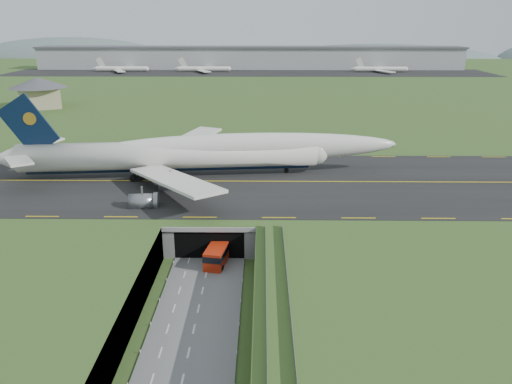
{
  "coord_description": "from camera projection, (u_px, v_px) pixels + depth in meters",
  "views": [
    {
      "loc": [
        9.03,
        -69.63,
        39.07
      ],
      "look_at": [
        7.84,
        20.0,
        8.18
      ],
      "focal_mm": 35.0,
      "sensor_mm": 36.0,
      "label": 1
    }
  ],
  "objects": [
    {
      "name": "trench_road",
      "position": [
        199.0,
        307.0,
        71.55
      ],
      "size": [
        12.0,
        75.0,
        0.2
      ],
      "primitive_type": "cube",
      "color": "slate",
      "rests_on": "ground"
    },
    {
      "name": "guideway",
      "position": [
        278.0,
        323.0,
        58.73
      ],
      "size": [
        3.0,
        53.0,
        7.05
      ],
      "color": "#A8A8A3",
      "rests_on": "ground"
    },
    {
      "name": "ground",
      "position": [
        205.0,
        282.0,
        78.67
      ],
      "size": [
        900.0,
        900.0,
        0.0
      ],
      "primitive_type": "plane",
      "color": "#3E5D25",
      "rests_on": "ground"
    },
    {
      "name": "jumbo_jet",
      "position": [
        199.0,
        153.0,
        110.44
      ],
      "size": [
        90.06,
        58.47,
        19.44
      ],
      "rotation": [
        0.0,
        0.0,
        0.1
      ],
      "color": "white",
      "rests_on": "ground"
    },
    {
      "name": "shuttle_tram",
      "position": [
        218.0,
        254.0,
        84.21
      ],
      "size": [
        4.38,
        8.45,
        3.27
      ],
      "rotation": [
        0.0,
        0.0,
        -0.17
      ],
      "color": "#B9240C",
      "rests_on": "ground"
    },
    {
      "name": "service_building",
      "position": [
        39.0,
        90.0,
        197.23
      ],
      "size": [
        29.19,
        29.19,
        12.0
      ],
      "rotation": [
        0.0,
        0.0,
        0.43
      ],
      "color": "tan",
      "rests_on": "ground"
    },
    {
      "name": "cargo_terminal",
      "position": [
        250.0,
        57.0,
        357.18
      ],
      "size": [
        320.0,
        67.0,
        15.6
      ],
      "color": "#B2B2B2",
      "rests_on": "ground"
    },
    {
      "name": "airfield_deck",
      "position": [
        204.0,
        265.0,
        77.69
      ],
      "size": [
        800.0,
        800.0,
        6.0
      ],
      "primitive_type": "cube",
      "color": "gray",
      "rests_on": "ground"
    },
    {
      "name": "distant_hills",
      "position": [
        320.0,
        67.0,
        485.67
      ],
      "size": [
        700.0,
        91.0,
        60.0
      ],
      "color": "slate",
      "rests_on": "ground"
    },
    {
      "name": "tunnel_portal",
      "position": [
        214.0,
        222.0,
        93.39
      ],
      "size": [
        17.0,
        22.3,
        6.0
      ],
      "color": "gray",
      "rests_on": "ground"
    },
    {
      "name": "taxiway",
      "position": [
        221.0,
        181.0,
        107.88
      ],
      "size": [
        800.0,
        44.0,
        0.18
      ],
      "primitive_type": "cube",
      "color": "black",
      "rests_on": "airfield_deck"
    }
  ]
}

